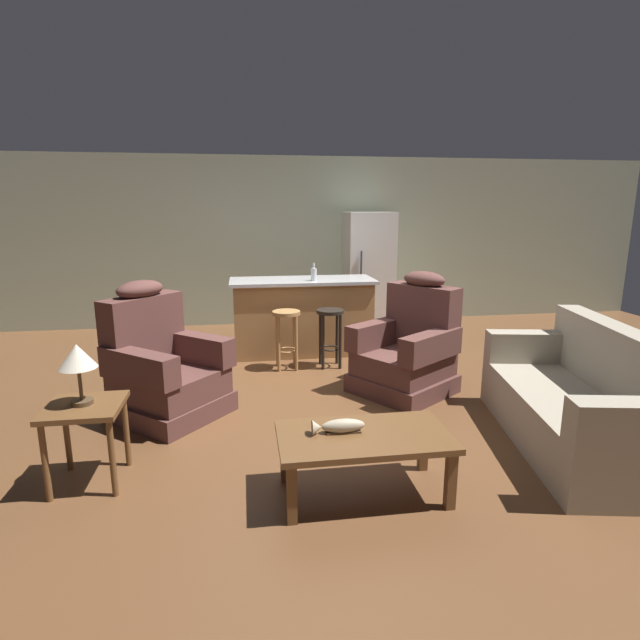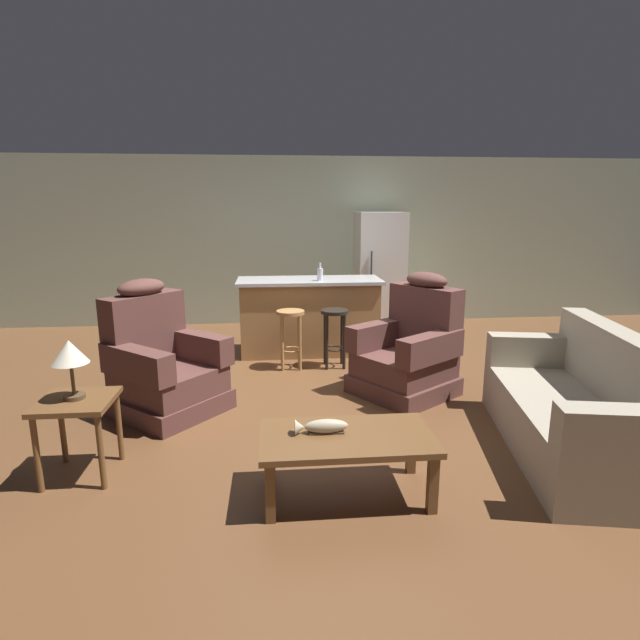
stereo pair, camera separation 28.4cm
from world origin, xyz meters
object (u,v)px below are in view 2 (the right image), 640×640
bar_stool_left (291,328)px  bottle_tall_green (320,274)px  coffee_table (347,443)px  table_lamp (70,355)px  recliner_near_lamp (162,366)px  recliner_near_island (410,352)px  kitchen_island (309,316)px  refrigerator (379,272)px  couch (579,410)px  bar_stool_right (335,327)px  fish_figurine (321,427)px  end_table (78,413)px

bar_stool_left → bottle_tall_green: 0.83m
coffee_table → table_lamp: table_lamp is taller
recliner_near_lamp → recliner_near_island: (2.36, 0.24, 0.00)m
kitchen_island → table_lamp: bearing=-122.2°
coffee_table → refrigerator: bearing=75.7°
table_lamp → bar_stool_left: size_ratio=0.60×
recliner_near_lamp → bottle_tall_green: size_ratio=5.53×
couch → refrigerator: bearing=-69.7°
coffee_table → recliner_near_lamp: 2.13m
coffee_table → table_lamp: size_ratio=2.68×
recliner_near_island → bottle_tall_green: recliner_near_island is taller
coffee_table → kitchen_island: bearing=90.0°
recliner_near_island → bar_stool_left: bearing=-72.5°
coffee_table → couch: 1.87m
coffee_table → bar_stool_left: size_ratio=1.62×
coffee_table → bottle_tall_green: bottle_tall_green is taller
coffee_table → couch: size_ratio=0.54×
bar_stool_right → coffee_table: bearing=-95.2°
couch → recliner_near_lamp: 3.48m
coffee_table → fish_figurine: bearing=165.3°
coffee_table → end_table: (-1.79, 0.42, 0.10)m
refrigerator → bottle_tall_green: (-1.03, -1.35, 0.15)m
fish_figurine → couch: size_ratio=0.17×
fish_figurine → table_lamp: 1.74m
couch → end_table: bearing=10.9°
recliner_near_island → end_table: recliner_near_island is taller
recliner_near_island → kitchen_island: (-0.89, 1.51, 0.06)m
couch → refrigerator: size_ratio=1.15×
recliner_near_lamp → bar_stool_left: recliner_near_lamp is taller
end_table → bar_stool_right: size_ratio=0.82×
kitchen_island → bar_stool_right: (0.25, -0.63, -0.01)m
bar_stool_right → bottle_tall_green: bottle_tall_green is taller
couch → kitchen_island: kitchen_island is taller
bottle_tall_green → bar_stool_left: bearing=-128.9°
recliner_near_lamp → bar_stool_right: (1.71, 1.12, 0.05)m
recliner_near_island → kitchen_island: 1.76m
refrigerator → kitchen_island: bearing=-133.7°
table_lamp → kitchen_island: bearing=57.8°
recliner_near_island → kitchen_island: bearing=-94.5°
recliner_near_island → fish_figurine: bearing=23.8°
recliner_near_island → refrigerator: 2.76m
recliner_near_lamp → recliner_near_island: bearing=46.1°
coffee_table → bar_stool_right: 2.68m
kitchen_island → refrigerator: (1.15, 1.20, 0.40)m
table_lamp → refrigerator: 5.03m
table_lamp → kitchen_island: table_lamp is taller
recliner_near_lamp → bar_stool_right: 2.05m
coffee_table → end_table: bearing=166.8°
couch → bar_stool_left: size_ratio=2.98×
coffee_table → bar_stool_right: size_ratio=1.62×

